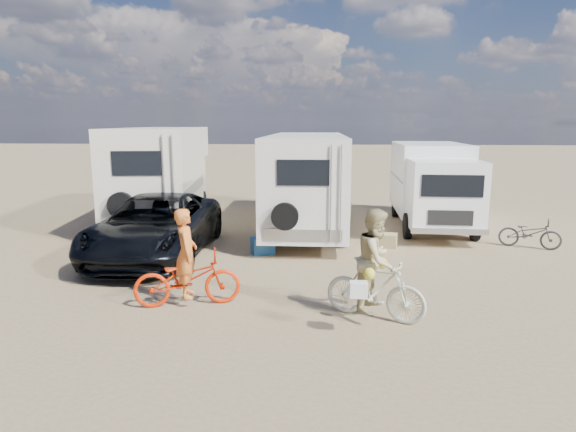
# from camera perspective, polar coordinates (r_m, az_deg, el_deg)

# --- Properties ---
(ground) EXTENTS (140.00, 140.00, 0.00)m
(ground) POSITION_cam_1_polar(r_m,az_deg,el_deg) (9.66, -0.60, -9.65)
(ground) COLOR #927A57
(ground) RESTS_ON ground
(rv_main) EXTENTS (2.39, 7.84, 3.02)m
(rv_main) POSITION_cam_1_polar(r_m,az_deg,el_deg) (15.68, 2.23, 3.97)
(rv_main) COLOR white
(rv_main) RESTS_ON ground
(rv_left) EXTENTS (3.26, 7.06, 3.23)m
(rv_left) POSITION_cam_1_polar(r_m,az_deg,el_deg) (17.05, -14.50, 4.55)
(rv_left) COLOR beige
(rv_left) RESTS_ON ground
(box_truck) EXTENTS (2.38, 5.81, 2.71)m
(box_truck) POSITION_cam_1_polar(r_m,az_deg,el_deg) (16.52, 16.60, 3.35)
(box_truck) COLOR white
(box_truck) RESTS_ON ground
(dark_suv) EXTENTS (2.77, 5.68, 1.56)m
(dark_suv) POSITION_cam_1_polar(r_m,az_deg,el_deg) (13.00, -15.22, -1.10)
(dark_suv) COLOR black
(dark_suv) RESTS_ON ground
(bike_man) EXTENTS (2.08, 1.16, 1.03)m
(bike_man) POSITION_cam_1_polar(r_m,az_deg,el_deg) (9.36, -11.74, -7.23)
(bike_man) COLOR red
(bike_man) RESTS_ON ground
(bike_woman) EXTENTS (1.85, 1.19, 1.08)m
(bike_woman) POSITION_cam_1_polar(r_m,az_deg,el_deg) (8.68, 10.18, -8.46)
(bike_woman) COLOR #BABFA3
(bike_woman) RESTS_ON ground
(rider_man) EXTENTS (0.54, 0.69, 1.67)m
(rider_man) POSITION_cam_1_polar(r_m,az_deg,el_deg) (9.26, -11.82, -5.35)
(rider_man) COLOR orange
(rider_man) RESTS_ON ground
(rider_woman) EXTENTS (0.97, 1.07, 1.78)m
(rider_woman) POSITION_cam_1_polar(r_m,az_deg,el_deg) (8.57, 10.26, -6.24)
(rider_woman) COLOR tan
(rider_woman) RESTS_ON ground
(bike_parked) EXTENTS (1.67, 1.10, 0.83)m
(bike_parked) POSITION_cam_1_polar(r_m,az_deg,el_deg) (14.88, 26.51, -1.82)
(bike_parked) COLOR #262825
(bike_parked) RESTS_ON ground
(cooler) EXTENTS (0.68, 0.60, 0.45)m
(cooler) POSITION_cam_1_polar(r_m,az_deg,el_deg) (12.78, -2.99, -3.47)
(cooler) COLOR #1F538A
(cooler) RESTS_ON ground
(crate) EXTENTS (0.55, 0.55, 0.37)m
(crate) POSITION_cam_1_polar(r_m,az_deg,el_deg) (13.76, 11.69, -2.82)
(crate) COLOR #8F8253
(crate) RESTS_ON ground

